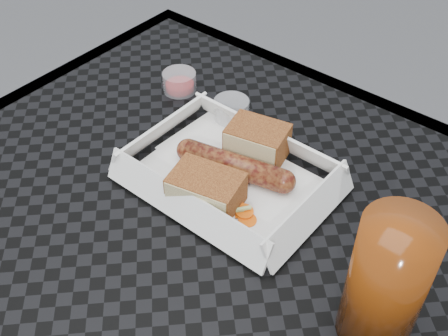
# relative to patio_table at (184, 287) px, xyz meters

# --- Properties ---
(patio_table) EXTENTS (0.80, 0.80, 0.74)m
(patio_table) POSITION_rel_patio_table_xyz_m (0.00, 0.00, 0.00)
(patio_table) COLOR black
(patio_table) RESTS_ON ground
(food_tray) EXTENTS (0.22, 0.15, 0.00)m
(food_tray) POSITION_rel_patio_table_xyz_m (-0.02, 0.12, 0.08)
(food_tray) COLOR white
(food_tray) RESTS_ON patio_table
(bratwurst) EXTENTS (0.16, 0.06, 0.03)m
(bratwurst) POSITION_rel_patio_table_xyz_m (-0.02, 0.13, 0.09)
(bratwurst) COLOR brown
(bratwurst) RESTS_ON food_tray
(bread_near) EXTENTS (0.08, 0.07, 0.05)m
(bread_near) POSITION_rel_patio_table_xyz_m (-0.02, 0.17, 0.10)
(bread_near) COLOR brown
(bread_near) RESTS_ON food_tray
(bread_far) EXTENTS (0.09, 0.07, 0.04)m
(bread_far) POSITION_rel_patio_table_xyz_m (-0.02, 0.07, 0.10)
(bread_far) COLOR brown
(bread_far) RESTS_ON food_tray
(veg_garnish) EXTENTS (0.03, 0.03, 0.00)m
(veg_garnish) POSITION_rel_patio_table_xyz_m (0.02, 0.07, 0.08)
(veg_garnish) COLOR #F85D0A
(veg_garnish) RESTS_ON food_tray
(napkin) EXTENTS (0.12, 0.12, 0.00)m
(napkin) POSITION_rel_patio_table_xyz_m (-0.08, 0.16, 0.08)
(napkin) COLOR white
(napkin) RESTS_ON patio_table
(condiment_cup_sauce) EXTENTS (0.05, 0.05, 0.03)m
(condiment_cup_sauce) POSITION_rel_patio_table_xyz_m (-0.21, 0.22, 0.09)
(condiment_cup_sauce) COLOR #9A0B0C
(condiment_cup_sauce) RESTS_ON patio_table
(condiment_cup_empty) EXTENTS (0.05, 0.05, 0.03)m
(condiment_cup_empty) POSITION_rel_patio_table_xyz_m (-0.10, 0.22, 0.09)
(condiment_cup_empty) COLOR silver
(condiment_cup_empty) RESTS_ON patio_table
(drink_glass) EXTENTS (0.07, 0.07, 0.15)m
(drink_glass) POSITION_rel_patio_table_xyz_m (0.21, 0.04, 0.15)
(drink_glass) COLOR #652908
(drink_glass) RESTS_ON patio_table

